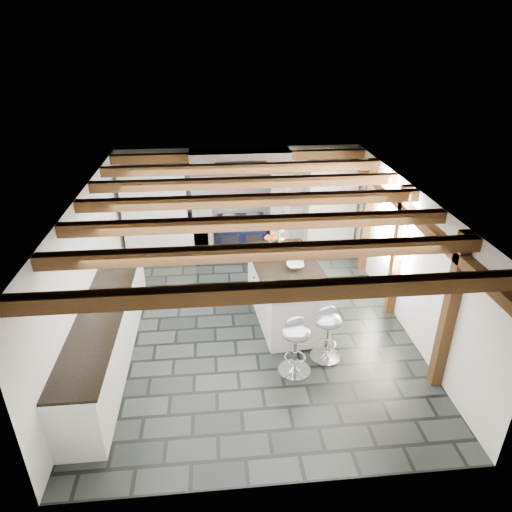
{
  "coord_description": "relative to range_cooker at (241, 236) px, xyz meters",
  "views": [
    {
      "loc": [
        -0.55,
        -6.29,
        4.44
      ],
      "look_at": [
        0.1,
        0.4,
        1.1
      ],
      "focal_mm": 32.0,
      "sensor_mm": 36.0,
      "label": 1
    }
  ],
  "objects": [
    {
      "name": "ground",
      "position": [
        0.0,
        -2.68,
        -0.47
      ],
      "size": [
        6.0,
        6.0,
        0.0
      ],
      "primitive_type": "plane",
      "color": "black",
      "rests_on": "ground"
    },
    {
      "name": "room_shell",
      "position": [
        -0.61,
        -1.26,
        0.6
      ],
      "size": [
        6.0,
        6.03,
        6.0
      ],
      "color": "white",
      "rests_on": "ground"
    },
    {
      "name": "range_cooker",
      "position": [
        0.0,
        0.0,
        0.0
      ],
      "size": [
        1.0,
        0.63,
        0.99
      ],
      "color": "black",
      "rests_on": "ground"
    },
    {
      "name": "kitchen_island",
      "position": [
        0.6,
        -2.44,
        0.04
      ],
      "size": [
        1.24,
        2.1,
        1.32
      ],
      "rotation": [
        0.0,
        0.0,
        0.1
      ],
      "color": "white",
      "rests_on": "ground"
    },
    {
      "name": "bar_stool_near",
      "position": [
        1.02,
        -3.59,
        0.06
      ],
      "size": [
        0.52,
        0.52,
        0.85
      ],
      "rotation": [
        0.0,
        0.0,
        0.28
      ],
      "color": "silver",
      "rests_on": "ground"
    },
    {
      "name": "bar_stool_far",
      "position": [
        0.5,
        -3.86,
        0.08
      ],
      "size": [
        0.54,
        0.54,
        0.88
      ],
      "rotation": [
        0.0,
        0.0,
        0.3
      ],
      "color": "silver",
      "rests_on": "ground"
    }
  ]
}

